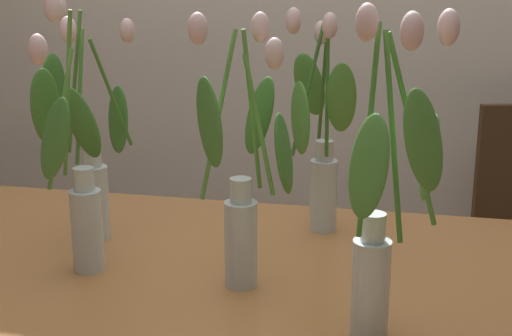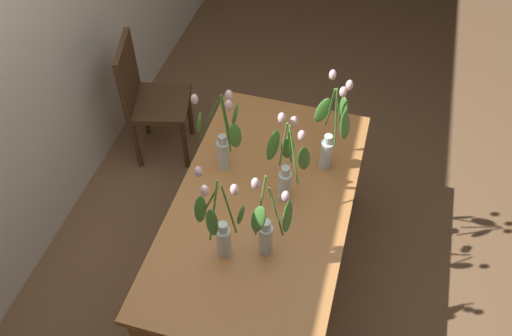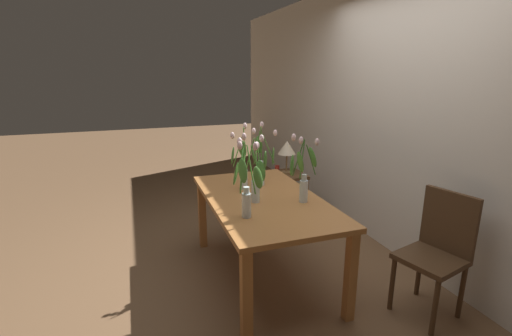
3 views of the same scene
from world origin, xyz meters
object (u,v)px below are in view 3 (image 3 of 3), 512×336
Objects in this scene: tulip_vase_0 at (303,176)px; tulip_vase_4 at (246,189)px; dining_table at (264,208)px; tulip_vase_2 at (242,169)px; tulip_vase_3 at (261,163)px; tulip_vase_1 at (256,177)px; dining_chair at (438,247)px; pillar_candle at (277,168)px; side_table at (285,183)px; table_lamp at (287,148)px.

tulip_vase_4 is at bearing -71.40° from tulip_vase_0.
tulip_vase_2 is at bearing -160.07° from dining_table.
tulip_vase_4 is (0.18, -0.53, 0.01)m from tulip_vase_0.
tulip_vase_3 reaches higher than tulip_vase_0.
dining_table is 0.33m from tulip_vase_1.
dining_chair reaches higher than dining_table.
tulip_vase_4 reaches higher than pillar_candle.
side_table is 0.21m from pillar_candle.
tulip_vase_3 is at bearing 163.20° from dining_table.
tulip_vase_2 reaches higher than tulip_vase_1.
dining_chair is at bearing 50.78° from dining_table.
tulip_vase_0 is at bearing 73.93° from tulip_vase_1.
dining_chair reaches higher than pillar_candle.
tulip_vase_1 is at bearing -106.07° from tulip_vase_0.
tulip_vase_0 is at bearing -130.40° from dining_chair.
dining_table is 2.77× the size of tulip_vase_3.
tulip_vase_1 is at bearing 0.36° from tulip_vase_2.
tulip_vase_0 is at bearing -18.60° from side_table.
dining_chair is (1.13, 1.14, -0.40)m from tulip_vase_2.
tulip_vase_1 is 1.62m from side_table.
dining_table is 1.43m from side_table.
pillar_candle is at bearing 164.96° from tulip_vase_0.
dining_table is at bearing 19.93° from tulip_vase_2.
side_table is 0.43m from table_lamp.
tulip_vase_4 reaches higher than dining_table.
side_table is at bearing -171.51° from dining_chair.
tulip_vase_4 reaches higher than side_table.
dining_table is at bearing -26.78° from pillar_candle.
tulip_vase_1 is 0.96× the size of tulip_vase_4.
dining_chair is 2.13m from table_lamp.
dining_chair is at bearing 7.85° from table_lamp.
dining_chair is at bearing 45.30° from tulip_vase_2.
tulip_vase_4 is at bearing -36.18° from dining_table.
tulip_vase_3 is at bearing 105.43° from tulip_vase_2.
tulip_vase_2 is 0.67m from tulip_vase_4.
tulip_vase_1 is at bearing -49.93° from dining_table.
dining_chair is 2.22m from pillar_candle.
table_lamp is (-1.32, 0.85, -0.10)m from tulip_vase_1.
tulip_vase_3 reaches higher than dining_table.
pillar_candle is at bearing 153.22° from dining_table.
table_lamp is at bearing 161.00° from tulip_vase_0.
table_lamp is (-1.23, 0.76, 0.21)m from dining_table.
tulip_vase_2 is at bearing -179.64° from tulip_vase_1.
tulip_vase_1 is at bearing -32.86° from side_table.
tulip_vase_4 is 1.47× the size of table_lamp.
dining_table is at bearing -125.54° from tulip_vase_0.
tulip_vase_1 reaches higher than tulip_vase_0.
side_table is (-1.58, 1.00, -0.53)m from tulip_vase_4.
tulip_vase_3 is 7.71× the size of pillar_candle.
side_table is (-2.06, -0.31, -0.09)m from dining_chair.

